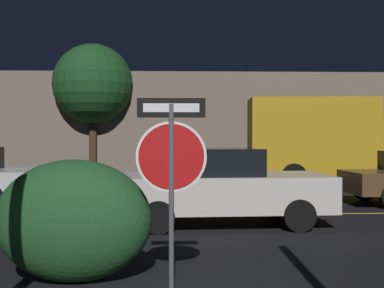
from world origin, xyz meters
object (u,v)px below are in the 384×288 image
(hedge_bush_2, at_px, (74,221))
(passing_car_2, at_px, (221,187))
(stop_sign, at_px, (171,157))
(delivery_truck, at_px, (350,139))
(tree_0, at_px, (93,84))

(hedge_bush_2, xyz_separation_m, passing_car_2, (2.16, 4.09, 0.01))
(stop_sign, height_order, delivery_truck, delivery_truck)
(passing_car_2, relative_size, tree_0, 0.77)
(stop_sign, height_order, hedge_bush_2, stop_sign)
(hedge_bush_2, bearing_deg, passing_car_2, 62.10)
(passing_car_2, height_order, delivery_truck, delivery_truck)
(delivery_truck, bearing_deg, passing_car_2, -29.50)
(hedge_bush_2, relative_size, tree_0, 0.34)
(hedge_bush_2, distance_m, delivery_truck, 14.23)
(stop_sign, distance_m, delivery_truck, 14.04)
(stop_sign, xyz_separation_m, delivery_truck, (6.24, 12.58, 0.13))
(tree_0, bearing_deg, delivery_truck, -23.62)
(passing_car_2, xyz_separation_m, delivery_truck, (5.26, 8.02, 0.90))
(passing_car_2, bearing_deg, hedge_bush_2, -30.76)
(passing_car_2, bearing_deg, delivery_truck, 143.86)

